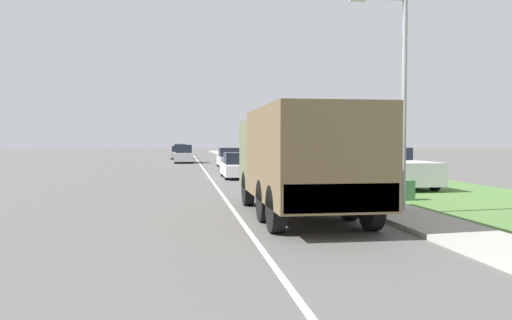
{
  "coord_description": "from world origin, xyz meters",
  "views": [
    {
      "loc": [
        -1.5,
        0.23,
        2.1
      ],
      "look_at": [
        0.69,
        15.13,
        1.52
      ],
      "focal_mm": 35.0,
      "sensor_mm": 36.0,
      "label": 1
    }
  ],
  "objects_px": {
    "car_third_ahead": "(184,155)",
    "car_fourth_ahead": "(179,153)",
    "car_nearest_ahead": "(240,166)",
    "lamp_post": "(397,79)",
    "car_farthest_ahead": "(180,150)",
    "pickup_truck": "(395,168)",
    "car_second_ahead": "(229,158)",
    "military_truck": "(301,156)"
  },
  "relations": [
    {
      "from": "car_fourth_ahead",
      "to": "car_nearest_ahead",
      "type": "bearing_deg",
      "value": -83.09
    },
    {
      "from": "car_farthest_ahead",
      "to": "car_third_ahead",
      "type": "bearing_deg",
      "value": -88.9
    },
    {
      "from": "military_truck",
      "to": "lamp_post",
      "type": "xyz_separation_m",
      "value": [
        2.8,
        0.14,
        2.17
      ]
    },
    {
      "from": "car_fourth_ahead",
      "to": "lamp_post",
      "type": "xyz_separation_m",
      "value": [
        6.52,
        -44.6,
        3.16
      ]
    },
    {
      "from": "car_nearest_ahead",
      "to": "car_farthest_ahead",
      "type": "xyz_separation_m",
      "value": [
        -3.58,
        44.72,
        0.08
      ]
    },
    {
      "from": "car_farthest_ahead",
      "to": "lamp_post",
      "type": "xyz_separation_m",
      "value": [
        6.43,
        -59.11,
        3.11
      ]
    },
    {
      "from": "car_third_ahead",
      "to": "car_fourth_ahead",
      "type": "relative_size",
      "value": 1.05
    },
    {
      "from": "military_truck",
      "to": "car_second_ahead",
      "type": "relative_size",
      "value": 1.53
    },
    {
      "from": "car_second_ahead",
      "to": "car_farthest_ahead",
      "type": "distance_m",
      "value": 33.47
    },
    {
      "from": "car_fourth_ahead",
      "to": "lamp_post",
      "type": "distance_m",
      "value": 45.18
    },
    {
      "from": "car_third_ahead",
      "to": "car_farthest_ahead",
      "type": "relative_size",
      "value": 1.05
    },
    {
      "from": "pickup_truck",
      "to": "car_fourth_ahead",
      "type": "bearing_deg",
      "value": 105.12
    },
    {
      "from": "car_farthest_ahead",
      "to": "lamp_post",
      "type": "distance_m",
      "value": 59.54
    },
    {
      "from": "car_third_ahead",
      "to": "car_farthest_ahead",
      "type": "height_order",
      "value": "car_third_ahead"
    },
    {
      "from": "car_second_ahead",
      "to": "car_third_ahead",
      "type": "bearing_deg",
      "value": 112.4
    },
    {
      "from": "car_nearest_ahead",
      "to": "pickup_truck",
      "type": "bearing_deg",
      "value": -46.45
    },
    {
      "from": "military_truck",
      "to": "pickup_truck",
      "type": "xyz_separation_m",
      "value": [
        6.23,
        7.91,
        -0.82
      ]
    },
    {
      "from": "military_truck",
      "to": "car_farthest_ahead",
      "type": "xyz_separation_m",
      "value": [
        -3.64,
        59.25,
        -0.94
      ]
    },
    {
      "from": "car_fourth_ahead",
      "to": "pickup_truck",
      "type": "relative_size",
      "value": 0.92
    },
    {
      "from": "car_second_ahead",
      "to": "pickup_truck",
      "type": "xyz_separation_m",
      "value": [
        5.83,
        -18.1,
        0.16
      ]
    },
    {
      "from": "car_nearest_ahead",
      "to": "car_third_ahead",
      "type": "bearing_deg",
      "value": 98.77
    },
    {
      "from": "car_third_ahead",
      "to": "pickup_truck",
      "type": "relative_size",
      "value": 0.97
    },
    {
      "from": "car_farthest_ahead",
      "to": "pickup_truck",
      "type": "distance_m",
      "value": 52.27
    },
    {
      "from": "military_truck",
      "to": "car_third_ahead",
      "type": "height_order",
      "value": "military_truck"
    },
    {
      "from": "military_truck",
      "to": "car_nearest_ahead",
      "type": "xyz_separation_m",
      "value": [
        -0.06,
        14.53,
        -1.02
      ]
    },
    {
      "from": "pickup_truck",
      "to": "lamp_post",
      "type": "xyz_separation_m",
      "value": [
        -3.44,
        -7.78,
        2.99
      ]
    },
    {
      "from": "car_fourth_ahead",
      "to": "car_second_ahead",
      "type": "bearing_deg",
      "value": -77.58
    },
    {
      "from": "pickup_truck",
      "to": "car_nearest_ahead",
      "type": "bearing_deg",
      "value": 133.55
    },
    {
      "from": "car_second_ahead",
      "to": "military_truck",
      "type": "bearing_deg",
      "value": -90.89
    },
    {
      "from": "pickup_truck",
      "to": "car_third_ahead",
      "type": "bearing_deg",
      "value": 109.35
    },
    {
      "from": "car_second_ahead",
      "to": "car_farthest_ahead",
      "type": "bearing_deg",
      "value": 96.93
    },
    {
      "from": "lamp_post",
      "to": "car_second_ahead",
      "type": "bearing_deg",
      "value": 95.28
    },
    {
      "from": "car_second_ahead",
      "to": "lamp_post",
      "type": "distance_m",
      "value": 26.18
    },
    {
      "from": "car_third_ahead",
      "to": "pickup_truck",
      "type": "distance_m",
      "value": 28.36
    },
    {
      "from": "military_truck",
      "to": "car_second_ahead",
      "type": "xyz_separation_m",
      "value": [
        0.4,
        26.02,
        -0.98
      ]
    },
    {
      "from": "military_truck",
      "to": "car_fourth_ahead",
      "type": "xyz_separation_m",
      "value": [
        -3.72,
        44.73,
        -1.0
      ]
    },
    {
      "from": "car_nearest_ahead",
      "to": "car_second_ahead",
      "type": "xyz_separation_m",
      "value": [
        0.46,
        11.49,
        0.04
      ]
    },
    {
      "from": "car_nearest_ahead",
      "to": "car_second_ahead",
      "type": "bearing_deg",
      "value": 87.7
    },
    {
      "from": "car_second_ahead",
      "to": "car_fourth_ahead",
      "type": "height_order",
      "value": "car_second_ahead"
    },
    {
      "from": "car_nearest_ahead",
      "to": "lamp_post",
      "type": "xyz_separation_m",
      "value": [
        2.85,
        -14.39,
        3.19
      ]
    },
    {
      "from": "military_truck",
      "to": "car_nearest_ahead",
      "type": "height_order",
      "value": "military_truck"
    },
    {
      "from": "military_truck",
      "to": "car_nearest_ahead",
      "type": "distance_m",
      "value": 14.56
    }
  ]
}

